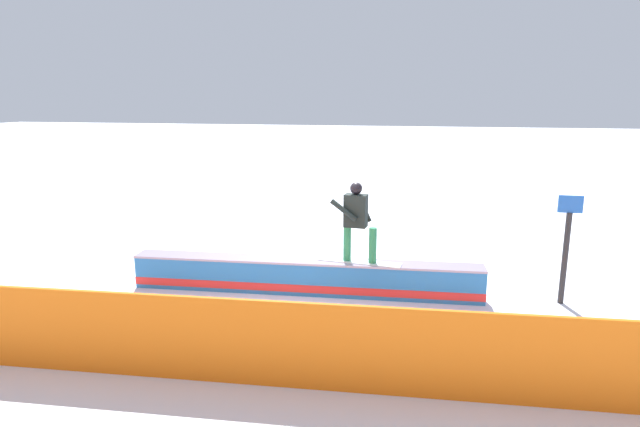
{
  "coord_description": "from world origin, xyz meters",
  "views": [
    {
      "loc": [
        -2.3,
        9.0,
        3.57
      ],
      "look_at": [
        -0.51,
        0.96,
        1.75
      ],
      "focal_mm": 29.42,
      "sensor_mm": 36.0,
      "label": 1
    }
  ],
  "objects": [
    {
      "name": "ground_plane",
      "position": [
        0.0,
        0.0,
        0.0
      ],
      "size": [
        120.0,
        120.0,
        0.0
      ],
      "primitive_type": "plane",
      "color": "white"
    },
    {
      "name": "snowboarder",
      "position": [
        -0.95,
        -0.09,
        1.44
      ],
      "size": [
        1.54,
        0.43,
        1.47
      ],
      "color": "silver",
      "rests_on": "grind_box"
    },
    {
      "name": "trail_marker",
      "position": [
        -4.58,
        -0.5,
        1.04
      ],
      "size": [
        0.4,
        0.1,
        1.95
      ],
      "color": "#262628",
      "rests_on": "ground_plane"
    },
    {
      "name": "safety_fence",
      "position": [
        0.0,
        3.27,
        0.57
      ],
      "size": [
        12.57,
        1.05,
        1.14
      ],
      "primitive_type": "cube",
      "rotation": [
        0.0,
        0.0,
        0.08
      ],
      "color": "orange",
      "rests_on": "ground_plane"
    },
    {
      "name": "grind_box",
      "position": [
        0.0,
        0.0,
        0.29
      ],
      "size": [
        6.53,
        0.98,
        0.64
      ],
      "color": "#256BB8",
      "rests_on": "ground_plane"
    }
  ]
}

